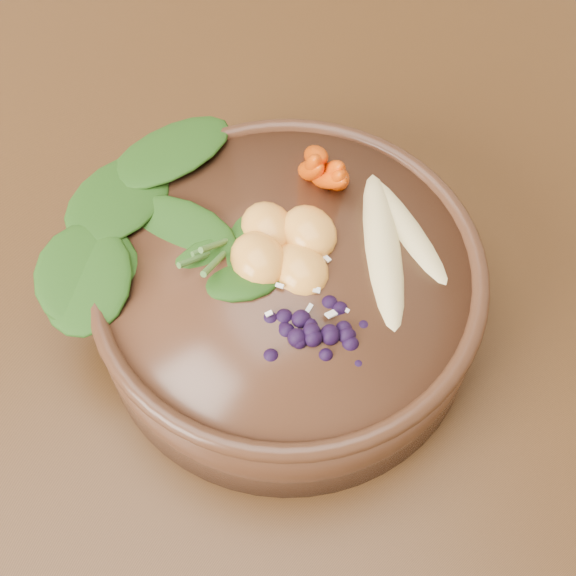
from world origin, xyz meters
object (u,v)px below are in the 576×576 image
kale_heap (207,200)px  banana_halves (397,227)px  stoneware_bowl (288,296)px  mandarin_cluster (284,235)px  blueberry_pile (317,324)px  carrot_cluster (327,138)px

kale_heap → banana_halves: kale_heap is taller
stoneware_bowl → kale_heap: kale_heap is taller
banana_halves → mandarin_cluster: bearing=170.3°
mandarin_cluster → blueberry_pile: blueberry_pile is taller
stoneware_bowl → mandarin_cluster: 0.05m
carrot_cluster → kale_heap: bearing=-169.5°
stoneware_bowl → banana_halves: size_ratio=1.86×
carrot_cluster → stoneware_bowl: bearing=-123.7°
stoneware_bowl → kale_heap: (-0.03, 0.06, 0.05)m
banana_halves → mandarin_cluster: (-0.07, 0.03, 0.00)m
banana_halves → kale_heap: bearing=156.5°
stoneware_bowl → banana_halves: (0.07, -0.01, 0.05)m
blueberry_pile → stoneware_bowl: bearing=80.1°
blueberry_pile → banana_halves: bearing=25.7°
carrot_cluster → blueberry_pile: 0.13m
kale_heap → banana_halves: (0.10, -0.07, -0.01)m
banana_halves → stoneware_bowl: bearing=-177.3°
banana_halves → blueberry_pile: bearing=-141.5°
carrot_cluster → banana_halves: size_ratio=0.51×
kale_heap → blueberry_pile: bearing=-81.0°
banana_halves → blueberry_pile: 0.09m
carrot_cluster → blueberry_pile: bearing=-109.5°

